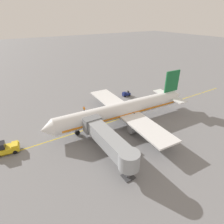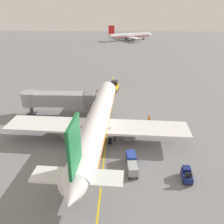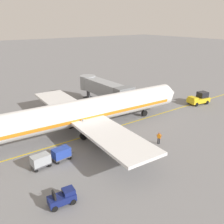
{
  "view_description": "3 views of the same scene",
  "coord_description": "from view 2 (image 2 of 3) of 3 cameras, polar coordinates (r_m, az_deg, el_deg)",
  "views": [
    {
      "loc": [
        -33.38,
        24.32,
        23.23
      ],
      "look_at": [
        -1.12,
        4.26,
        3.27
      ],
      "focal_mm": 30.0,
      "sensor_mm": 36.0,
      "label": 1
    },
    {
      "loc": [
        2.18,
        -32.37,
        20.44
      ],
      "look_at": [
        0.83,
        5.56,
        3.05
      ],
      "focal_mm": 36.47,
      "sensor_mm": 36.0,
      "label": 2
    },
    {
      "loc": [
        28.61,
        -15.8,
        15.98
      ],
      "look_at": [
        1.3,
        4.2,
        3.35
      ],
      "focal_mm": 39.46,
      "sensor_mm": 36.0,
      "label": 3
    }
  ],
  "objects": [
    {
      "name": "distant_taxiing_airliner",
      "position": [
        165.51,
        4.54,
        18.5
      ],
      "size": [
        33.11,
        27.74,
        10.1
      ],
      "color": "silver",
      "rests_on": "ground"
    },
    {
      "name": "baggage_cart_second_in_train",
      "position": [
        31.28,
        5.18,
        -14.04
      ],
      "size": [
        1.49,
        2.95,
        1.58
      ],
      "color": "#4C4C51",
      "rests_on": "ground"
    },
    {
      "name": "ground_plane",
      "position": [
        38.34,
        -1.55,
        -7.61
      ],
      "size": [
        400.0,
        400.0,
        0.0
      ],
      "primitive_type": "plane",
      "color": "slate"
    },
    {
      "name": "gate_lead_in_line",
      "position": [
        38.34,
        -1.55,
        -7.61
      ],
      "size": [
        0.24,
        80.0,
        0.01
      ],
      "primitive_type": "cube",
      "color": "gold",
      "rests_on": "ground"
    },
    {
      "name": "parked_airliner",
      "position": [
        38.16,
        -3.73,
        -2.32
      ],
      "size": [
        30.23,
        37.33,
        10.63
      ],
      "color": "white",
      "rests_on": "ground"
    },
    {
      "name": "pushback_tractor",
      "position": [
        62.09,
        0.5,
        6.46
      ],
      "size": [
        2.85,
        4.69,
        2.4
      ],
      "color": "gold",
      "rests_on": "ground"
    },
    {
      "name": "baggage_tug_lead",
      "position": [
        32.16,
        18.25,
        -14.71
      ],
      "size": [
        1.5,
        2.6,
        1.62
      ],
      "color": "navy",
      "rests_on": "ground"
    },
    {
      "name": "baggage_cart_front",
      "position": [
        33.36,
        4.8,
        -11.23
      ],
      "size": [
        1.49,
        2.95,
        1.58
      ],
      "color": "#4C4C51",
      "rests_on": "ground"
    },
    {
      "name": "ground_crew_loader",
      "position": [
        38.32,
        0.69,
        -5.95
      ],
      "size": [
        0.73,
        0.28,
        1.69
      ],
      "color": "#232328",
      "rests_on": "ground"
    },
    {
      "name": "jet_bridge",
      "position": [
        47.91,
        -13.3,
        3.17
      ],
      "size": [
        15.1,
        3.5,
        4.98
      ],
      "color": "#93999E",
      "rests_on": "ground"
    },
    {
      "name": "ground_crew_wing_walker",
      "position": [
        44.57,
        9.29,
        -1.66
      ],
      "size": [
        0.65,
        0.47,
        1.69
      ],
      "color": "#232328",
      "rests_on": "ground"
    }
  ]
}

